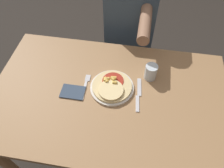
# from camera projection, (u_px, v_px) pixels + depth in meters

# --- Properties ---
(ground_plane) EXTENTS (8.00, 8.00, 0.00)m
(ground_plane) POSITION_uv_depth(u_px,v_px,m) (110.00, 147.00, 1.79)
(ground_plane) COLOR #2D2823
(dining_table) EXTENTS (1.30, 0.81, 0.76)m
(dining_table) POSITION_uv_depth(u_px,v_px,m) (109.00, 106.00, 1.27)
(dining_table) COLOR #9E754C
(dining_table) RESTS_ON ground_plane
(plate) EXTENTS (0.24, 0.24, 0.01)m
(plate) POSITION_uv_depth(u_px,v_px,m) (112.00, 88.00, 1.21)
(plate) COLOR silver
(plate) RESTS_ON dining_table
(pizza) EXTENTS (0.22, 0.22, 0.04)m
(pizza) POSITION_uv_depth(u_px,v_px,m) (112.00, 86.00, 1.19)
(pizza) COLOR #E0C689
(pizza) RESTS_ON plate
(fork) EXTENTS (0.03, 0.18, 0.00)m
(fork) POSITION_uv_depth(u_px,v_px,m) (86.00, 85.00, 1.22)
(fork) COLOR silver
(fork) RESTS_ON dining_table
(knife) EXTENTS (0.03, 0.22, 0.00)m
(knife) POSITION_uv_depth(u_px,v_px,m) (138.00, 95.00, 1.18)
(knife) COLOR silver
(knife) RESTS_ON dining_table
(drinking_glass) EXTENTS (0.07, 0.07, 0.09)m
(drinking_glass) POSITION_uv_depth(u_px,v_px,m) (151.00, 72.00, 1.22)
(drinking_glass) COLOR silver
(drinking_glass) RESTS_ON dining_table
(napkin) EXTENTS (0.13, 0.09, 0.01)m
(napkin) POSITION_uv_depth(u_px,v_px,m) (73.00, 92.00, 1.19)
(napkin) COLOR #38475B
(napkin) RESTS_ON dining_table
(person_diner) EXTENTS (0.34, 0.52, 1.26)m
(person_diner) POSITION_uv_depth(u_px,v_px,m) (130.00, 25.00, 1.58)
(person_diner) COLOR #2D2D38
(person_diner) RESTS_ON ground_plane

